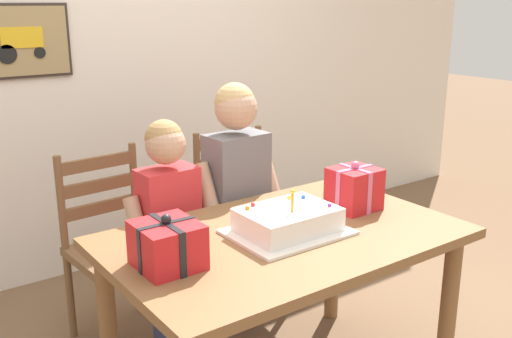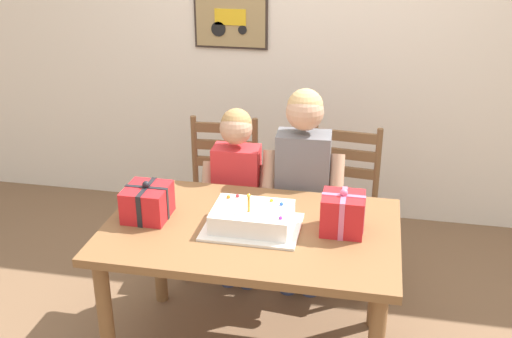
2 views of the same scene
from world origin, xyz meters
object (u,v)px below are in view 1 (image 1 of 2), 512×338
object	(u,v)px
child_older	(237,184)
child_younger	(169,215)
gift_box_beside_cake	(167,245)
dining_table	(284,257)
birthday_cake	(288,222)
gift_box_red_large	(354,189)
chair_left	(117,247)
chair_right	(242,216)

from	to	relation	value
child_older	child_younger	world-z (taller)	child_older
gift_box_beside_cake	child_younger	size ratio (longest dim) A/B	0.20
dining_table	child_older	bearing A→B (deg)	73.79
birthday_cake	child_younger	distance (m)	0.63
dining_table	gift_box_red_large	xyz separation A→B (m)	(0.42, 0.04, 0.19)
child_younger	chair_left	bearing A→B (deg)	122.49
dining_table	chair_left	size ratio (longest dim) A/B	1.48
gift_box_beside_cake	child_younger	distance (m)	0.66
gift_box_red_large	child_younger	size ratio (longest dim) A/B	0.20
birthday_cake	child_older	distance (m)	0.61
dining_table	gift_box_beside_cake	distance (m)	0.53
chair_left	child_older	xyz separation A→B (m)	(0.53, -0.25, 0.28)
birthday_cake	child_younger	xyz separation A→B (m)	(-0.21, 0.58, -0.11)
chair_left	child_younger	world-z (taller)	child_younger
dining_table	gift_box_red_large	distance (m)	0.46
chair_right	child_older	bearing A→B (deg)	-128.06
child_younger	chair_right	bearing A→B (deg)	23.63
gift_box_beside_cake	chair_right	distance (m)	1.23
chair_right	child_younger	size ratio (longest dim) A/B	0.83
gift_box_red_large	chair_right	distance (m)	0.86
gift_box_red_large	chair_right	xyz separation A→B (m)	(-0.06, 0.78, -0.35)
chair_left	child_younger	distance (m)	0.36
gift_box_beside_cake	child_older	distance (m)	0.88
child_younger	child_older	bearing A→B (deg)	-0.05
dining_table	child_younger	world-z (taller)	child_younger
dining_table	birthday_cake	bearing A→B (deg)	-48.33
dining_table	gift_box_beside_cake	xyz separation A→B (m)	(-0.50, 0.00, 0.18)
birthday_cake	chair_right	xyz separation A→B (m)	(0.35, 0.83, -0.31)
gift_box_red_large	dining_table	bearing A→B (deg)	-174.09
birthday_cake	child_younger	world-z (taller)	child_younger
chair_left	chair_right	bearing A→B (deg)	-0.01
chair_right	gift_box_beside_cake	bearing A→B (deg)	-136.54
gift_box_red_large	chair_left	world-z (taller)	gift_box_red_large
dining_table	child_older	size ratio (longest dim) A/B	1.10
chair_left	dining_table	bearing A→B (deg)	-66.39
gift_box_beside_cake	child_younger	world-z (taller)	child_younger
child_older	child_younger	distance (m)	0.38
chair_left	child_older	bearing A→B (deg)	-25.09
gift_box_beside_cake	child_older	size ratio (longest dim) A/B	0.18
child_younger	gift_box_beside_cake	bearing A→B (deg)	-117.70
gift_box_beside_cake	chair_right	bearing A→B (deg)	43.46
birthday_cake	gift_box_red_large	world-z (taller)	gift_box_red_large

